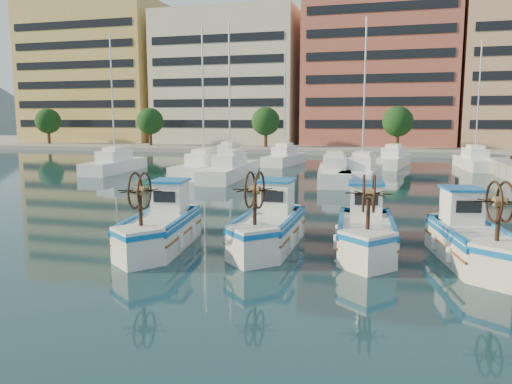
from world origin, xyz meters
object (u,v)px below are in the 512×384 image
at_px(fishing_boat_a, 162,224).
at_px(fishing_boat_d, 471,237).
at_px(fishing_boat_c, 366,228).
at_px(fishing_boat_b, 269,224).

xyz_separation_m(fishing_boat_a, fishing_boat_d, (10.27, 0.84, -0.01)).
bearing_deg(fishing_boat_c, fishing_boat_b, -178.97).
distance_m(fishing_boat_c, fishing_boat_d, 3.33).
bearing_deg(fishing_boat_c, fishing_boat_d, -13.50).
distance_m(fishing_boat_a, fishing_boat_c, 7.12).
xyz_separation_m(fishing_boat_b, fishing_boat_c, (3.33, 0.30, -0.01)).
height_order(fishing_boat_a, fishing_boat_d, fishing_boat_a).
height_order(fishing_boat_c, fishing_boat_d, fishing_boat_c).
xyz_separation_m(fishing_boat_c, fishing_boat_d, (3.28, -0.54, -0.01)).
height_order(fishing_boat_b, fishing_boat_c, fishing_boat_b).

